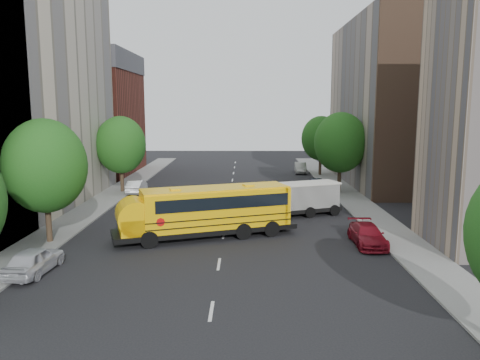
{
  "coord_description": "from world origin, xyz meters",
  "views": [
    {
      "loc": [
        1.38,
        -32.72,
        8.56
      ],
      "look_at": [
        1.08,
        2.0,
        3.15
      ],
      "focal_mm": 35.0,
      "sensor_mm": 36.0,
      "label": 1
    }
  ],
  "objects_px": {
    "street_tree_1": "(45,166)",
    "street_tree_5": "(321,138)",
    "parked_car_1": "(137,187)",
    "parked_car_4": "(317,185)",
    "safari_truck": "(303,198)",
    "street_tree_2": "(121,145)",
    "street_tree_4": "(340,143)",
    "school_bus": "(204,209)",
    "parked_car_5": "(300,168)",
    "parked_car_0": "(34,260)",
    "parked_car_3": "(367,235)"
  },
  "relations": [
    {
      "from": "street_tree_4",
      "to": "parked_car_4",
      "type": "bearing_deg",
      "value": -176.79
    },
    {
      "from": "street_tree_5",
      "to": "school_bus",
      "type": "distance_m",
      "value": 31.29
    },
    {
      "from": "school_bus",
      "to": "parked_car_5",
      "type": "bearing_deg",
      "value": 52.47
    },
    {
      "from": "street_tree_1",
      "to": "safari_truck",
      "type": "xyz_separation_m",
      "value": [
        17.07,
        7.9,
        -3.56
      ]
    },
    {
      "from": "parked_car_1",
      "to": "parked_car_4",
      "type": "height_order",
      "value": "parked_car_4"
    },
    {
      "from": "safari_truck",
      "to": "parked_car_5",
      "type": "bearing_deg",
      "value": 62.76
    },
    {
      "from": "street_tree_1",
      "to": "street_tree_2",
      "type": "distance_m",
      "value": 18.0
    },
    {
      "from": "parked_car_3",
      "to": "parked_car_5",
      "type": "height_order",
      "value": "parked_car_5"
    },
    {
      "from": "parked_car_1",
      "to": "parked_car_4",
      "type": "bearing_deg",
      "value": -179.13
    },
    {
      "from": "safari_truck",
      "to": "parked_car_5",
      "type": "relative_size",
      "value": 1.55
    },
    {
      "from": "street_tree_1",
      "to": "parked_car_1",
      "type": "height_order",
      "value": "street_tree_1"
    },
    {
      "from": "street_tree_2",
      "to": "parked_car_4",
      "type": "relative_size",
      "value": 1.77
    },
    {
      "from": "street_tree_1",
      "to": "parked_car_3",
      "type": "bearing_deg",
      "value": -0.74
    },
    {
      "from": "street_tree_1",
      "to": "parked_car_4",
      "type": "bearing_deg",
      "value": 42.08
    },
    {
      "from": "street_tree_2",
      "to": "school_bus",
      "type": "xyz_separation_m",
      "value": [
        9.74,
        -16.66,
        -2.92
      ]
    },
    {
      "from": "street_tree_1",
      "to": "parked_car_0",
      "type": "relative_size",
      "value": 1.9
    },
    {
      "from": "street_tree_5",
      "to": "parked_car_4",
      "type": "height_order",
      "value": "street_tree_5"
    },
    {
      "from": "street_tree_1",
      "to": "street_tree_5",
      "type": "bearing_deg",
      "value": 53.75
    },
    {
      "from": "street_tree_1",
      "to": "street_tree_4",
      "type": "height_order",
      "value": "street_tree_4"
    },
    {
      "from": "parked_car_0",
      "to": "parked_car_3",
      "type": "xyz_separation_m",
      "value": [
        18.63,
        5.24,
        -0.06
      ]
    },
    {
      "from": "street_tree_5",
      "to": "parked_car_1",
      "type": "bearing_deg",
      "value": -148.61
    },
    {
      "from": "street_tree_1",
      "to": "school_bus",
      "type": "distance_m",
      "value": 10.3
    },
    {
      "from": "school_bus",
      "to": "safari_truck",
      "type": "bearing_deg",
      "value": 22.28
    },
    {
      "from": "school_bus",
      "to": "parked_car_0",
      "type": "xyz_separation_m",
      "value": [
        -8.25,
        -6.85,
        -1.2
      ]
    },
    {
      "from": "street_tree_2",
      "to": "street_tree_4",
      "type": "relative_size",
      "value": 0.95
    },
    {
      "from": "street_tree_5",
      "to": "parked_car_1",
      "type": "distance_m",
      "value": 24.27
    },
    {
      "from": "parked_car_4",
      "to": "street_tree_2",
      "type": "bearing_deg",
      "value": -179.93
    },
    {
      "from": "school_bus",
      "to": "safari_truck",
      "type": "xyz_separation_m",
      "value": [
        7.33,
        6.55,
        -0.51
      ]
    },
    {
      "from": "parked_car_1",
      "to": "parked_car_4",
      "type": "xyz_separation_m",
      "value": [
        18.23,
        0.34,
        0.08
      ]
    },
    {
      "from": "street_tree_4",
      "to": "parked_car_5",
      "type": "distance_m",
      "value": 15.12
    },
    {
      "from": "school_bus",
      "to": "safari_truck",
      "type": "height_order",
      "value": "school_bus"
    },
    {
      "from": "street_tree_4",
      "to": "parked_car_5",
      "type": "height_order",
      "value": "street_tree_4"
    },
    {
      "from": "street_tree_5",
      "to": "safari_truck",
      "type": "xyz_separation_m",
      "value": [
        -4.93,
        -22.1,
        -3.31
      ]
    },
    {
      "from": "street_tree_1",
      "to": "parked_car_5",
      "type": "distance_m",
      "value": 38.13
    },
    {
      "from": "street_tree_1",
      "to": "safari_truck",
      "type": "height_order",
      "value": "street_tree_1"
    },
    {
      "from": "parked_car_0",
      "to": "street_tree_1",
      "type": "bearing_deg",
      "value": -70.68
    },
    {
      "from": "street_tree_2",
      "to": "street_tree_4",
      "type": "height_order",
      "value": "street_tree_4"
    },
    {
      "from": "street_tree_4",
      "to": "street_tree_5",
      "type": "distance_m",
      "value": 12.01
    },
    {
      "from": "safari_truck",
      "to": "parked_car_3",
      "type": "distance_m",
      "value": 8.74
    },
    {
      "from": "parked_car_3",
      "to": "parked_car_4",
      "type": "relative_size",
      "value": 1.02
    },
    {
      "from": "school_bus",
      "to": "parked_car_1",
      "type": "xyz_separation_m",
      "value": [
        -8.17,
        16.19,
        -1.24
      ]
    },
    {
      "from": "safari_truck",
      "to": "parked_car_5",
      "type": "distance_m",
      "value": 24.57
    },
    {
      "from": "school_bus",
      "to": "parked_car_4",
      "type": "bearing_deg",
      "value": 39.15
    },
    {
      "from": "parked_car_5",
      "to": "parked_car_0",
      "type": "bearing_deg",
      "value": -113.09
    },
    {
      "from": "street_tree_4",
      "to": "parked_car_0",
      "type": "bearing_deg",
      "value": -131.11
    },
    {
      "from": "parked_car_1",
      "to": "parked_car_5",
      "type": "distance_m",
      "value": 23.47
    },
    {
      "from": "parked_car_4",
      "to": "street_tree_1",
      "type": "bearing_deg",
      "value": -137.5
    },
    {
      "from": "street_tree_2",
      "to": "parked_car_4",
      "type": "height_order",
      "value": "street_tree_2"
    },
    {
      "from": "parked_car_0",
      "to": "school_bus",
      "type": "bearing_deg",
      "value": -136.13
    },
    {
      "from": "parked_car_0",
      "to": "parked_car_3",
      "type": "relative_size",
      "value": 0.93
    }
  ]
}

